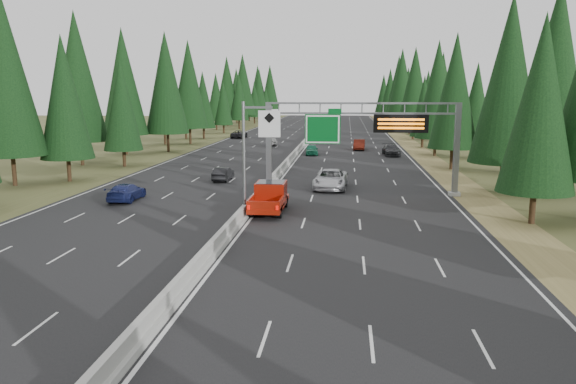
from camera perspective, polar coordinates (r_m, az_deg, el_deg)
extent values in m
cube|color=black|center=(93.61, 1.62, 4.73)|extent=(32.00, 260.00, 0.08)
cube|color=olive|center=(93.98, 12.54, 4.51)|extent=(3.60, 260.00, 0.06)
cube|color=#3D4620|center=(96.59, -9.01, 4.77)|extent=(3.60, 260.00, 0.06)
cube|color=gray|center=(93.60, 1.62, 4.85)|extent=(0.70, 260.00, 0.30)
cube|color=gray|center=(93.56, 1.62, 5.09)|extent=(0.30, 260.00, 0.60)
cube|color=slate|center=(48.64, -1.97, 4.51)|extent=(0.45, 0.45, 7.80)
cube|color=gray|center=(49.14, -1.94, 0.16)|extent=(0.90, 0.90, 0.30)
cube|color=slate|center=(49.05, 16.75, 4.14)|extent=(0.45, 0.45, 7.80)
cube|color=gray|center=(49.55, 16.54, -0.17)|extent=(0.90, 0.90, 0.30)
cube|color=slate|center=(47.98, 7.54, 8.93)|extent=(15.85, 0.35, 0.16)
cube|color=slate|center=(48.00, 7.52, 7.93)|extent=(15.85, 0.35, 0.16)
cube|color=#054C19|center=(47.84, 3.54, 6.39)|extent=(3.00, 0.10, 2.50)
cube|color=silver|center=(47.78, 3.54, 6.39)|extent=(2.85, 0.02, 2.35)
cube|color=#054C19|center=(47.74, 4.77, 8.17)|extent=(1.10, 0.10, 0.45)
cube|color=black|center=(47.93, 11.39, 6.82)|extent=(4.50, 0.40, 1.50)
cube|color=orange|center=(47.70, 11.43, 7.23)|extent=(3.80, 0.02, 0.18)
cube|color=orange|center=(47.72, 11.41, 6.81)|extent=(3.80, 0.02, 0.18)
cube|color=orange|center=(47.73, 11.40, 6.39)|extent=(3.80, 0.02, 0.18)
cylinder|color=slate|center=(38.86, -4.50, 3.26)|extent=(0.20, 0.20, 8.00)
cube|color=gray|center=(39.51, -4.42, -2.37)|extent=(0.50, 0.50, 0.20)
cube|color=slate|center=(38.44, -3.09, 8.58)|extent=(2.00, 0.15, 0.15)
cube|color=silver|center=(38.25, -1.91, 6.93)|extent=(1.50, 0.06, 1.80)
cylinder|color=black|center=(40.60, 23.58, -1.53)|extent=(0.40, 0.40, 2.19)
cone|color=black|center=(39.91, 24.27, 8.16)|extent=(4.93, 4.93, 11.51)
cylinder|color=black|center=(52.37, 20.94, 1.35)|extent=(0.40, 0.40, 2.70)
cone|color=black|center=(51.88, 21.53, 10.62)|extent=(6.09, 6.09, 14.20)
cylinder|color=black|center=(53.76, 24.80, 1.39)|extent=(0.40, 0.40, 2.88)
cone|color=black|center=(53.31, 25.52, 11.00)|extent=(6.48, 6.48, 15.13)
cylinder|color=black|center=(66.83, 16.28, 3.24)|extent=(0.40, 0.40, 2.45)
cone|color=black|center=(66.42, 16.61, 9.82)|extent=(5.52, 5.52, 12.87)
cylinder|color=black|center=(66.25, 20.95, 2.94)|extent=(0.40, 0.40, 2.50)
cone|color=black|center=(65.84, 21.38, 9.69)|extent=(5.62, 5.62, 13.11)
cylinder|color=black|center=(80.48, 14.69, 4.42)|extent=(0.40, 0.40, 2.52)
cone|color=black|center=(80.14, 14.94, 10.04)|extent=(5.68, 5.68, 13.25)
cylinder|color=black|center=(79.37, 18.34, 3.99)|extent=(0.40, 0.40, 2.03)
cone|color=black|center=(79.02, 18.59, 8.57)|extent=(4.57, 4.57, 10.67)
cylinder|color=black|center=(92.97, 13.48, 4.97)|extent=(0.40, 0.40, 1.84)
cone|color=black|center=(92.67, 13.63, 8.50)|extent=(4.13, 4.13, 9.63)
cylinder|color=black|center=(93.95, 16.58, 5.07)|extent=(0.40, 0.40, 2.47)
cone|color=black|center=(93.66, 16.82, 9.79)|extent=(5.57, 5.57, 12.99)
cylinder|color=black|center=(108.72, 12.57, 5.93)|extent=(0.40, 0.40, 2.74)
cone|color=black|center=(108.49, 12.75, 10.45)|extent=(6.17, 6.17, 14.40)
cylinder|color=black|center=(108.96, 15.17, 5.79)|extent=(0.40, 0.40, 2.58)
cone|color=black|center=(108.71, 15.37, 10.03)|extent=(5.80, 5.80, 13.54)
cylinder|color=black|center=(123.27, 12.23, 6.18)|extent=(0.40, 0.40, 1.81)
cone|color=black|center=(123.05, 12.33, 8.81)|extent=(4.08, 4.08, 9.52)
cylinder|color=black|center=(122.65, 13.86, 6.18)|extent=(0.40, 0.40, 2.14)
cone|color=black|center=(122.42, 13.99, 9.30)|extent=(4.82, 4.82, 11.25)
cylinder|color=black|center=(135.80, 11.34, 6.80)|extent=(0.40, 0.40, 3.03)
cone|color=black|center=(135.64, 11.48, 10.79)|extent=(6.81, 6.81, 15.90)
cylinder|color=black|center=(137.66, 13.30, 6.51)|extent=(0.40, 0.40, 1.79)
cone|color=black|center=(137.46, 13.39, 8.83)|extent=(4.03, 4.03, 9.39)
cylinder|color=black|center=(148.30, 11.02, 7.04)|extent=(0.40, 0.40, 2.91)
cone|color=black|center=(148.14, 11.14, 10.56)|extent=(6.55, 6.55, 15.29)
cylinder|color=black|center=(149.80, 12.76, 7.03)|extent=(0.40, 0.40, 3.03)
cone|color=black|center=(149.65, 12.90, 10.65)|extent=(6.81, 6.81, 15.89)
cylinder|color=black|center=(164.79, 10.22, 7.27)|extent=(0.40, 0.40, 2.50)
cone|color=black|center=(164.63, 10.31, 9.99)|extent=(5.63, 5.63, 13.13)
cylinder|color=black|center=(163.88, 11.97, 7.21)|extent=(0.40, 0.40, 2.54)
cone|color=black|center=(163.72, 12.07, 9.98)|extent=(5.71, 5.71, 13.32)
cylinder|color=black|center=(177.96, 10.07, 7.40)|extent=(0.40, 0.40, 2.09)
cone|color=black|center=(177.80, 10.14, 9.50)|extent=(4.70, 4.70, 10.97)
cylinder|color=black|center=(178.69, 11.61, 7.51)|extent=(0.40, 0.40, 3.02)
cone|color=black|center=(178.56, 11.72, 10.54)|extent=(6.81, 6.81, 15.88)
cylinder|color=black|center=(192.63, 9.61, 7.64)|extent=(0.40, 0.40, 2.39)
cone|color=black|center=(192.49, 9.68, 9.87)|extent=(5.38, 5.38, 12.55)
cylinder|color=black|center=(191.28, 11.25, 7.58)|extent=(0.40, 0.40, 2.42)
cone|color=black|center=(191.13, 11.33, 9.85)|extent=(5.45, 5.45, 12.71)
cylinder|color=black|center=(202.93, 9.79, 7.68)|extent=(0.40, 0.40, 1.92)
cone|color=black|center=(202.80, 9.84, 9.38)|extent=(4.32, 4.32, 10.07)
cylinder|color=black|center=(204.62, 10.69, 7.68)|extent=(0.40, 0.40, 1.94)
cone|color=black|center=(204.48, 10.75, 9.38)|extent=(4.37, 4.37, 10.19)
cylinder|color=black|center=(59.68, -21.35, 2.11)|extent=(0.40, 0.40, 2.28)
cone|color=black|center=(59.21, -21.79, 8.96)|extent=(5.13, 5.13, 11.98)
cylinder|color=black|center=(58.98, -26.07, 1.97)|extent=(0.40, 0.40, 2.86)
cone|color=black|center=(58.57, -26.75, 10.67)|extent=(6.44, 6.44, 15.04)
cylinder|color=black|center=(69.30, -16.30, 3.28)|extent=(0.40, 0.40, 2.01)
cone|color=black|center=(68.89, -16.56, 8.46)|extent=(4.51, 4.51, 10.53)
cylinder|color=black|center=(72.63, -20.20, 3.72)|extent=(0.40, 0.40, 2.92)
cone|color=black|center=(72.30, -20.64, 10.93)|extent=(6.58, 6.58, 15.35)
cylinder|color=black|center=(85.37, -12.08, 4.92)|extent=(0.40, 0.40, 2.80)
cone|color=black|center=(85.08, -12.30, 10.81)|extent=(6.31, 6.31, 14.71)
cylinder|color=black|center=(83.60, -16.09, 4.66)|extent=(0.40, 0.40, 2.83)
cone|color=black|center=(83.31, -16.39, 10.72)|extent=(6.36, 6.36, 14.85)
cylinder|color=black|center=(97.97, -9.90, 5.62)|extent=(0.40, 0.40, 2.80)
cone|color=black|center=(97.71, -10.05, 10.73)|extent=(6.29, 6.29, 14.68)
cylinder|color=black|center=(98.46, -12.39, 5.52)|extent=(0.40, 0.40, 2.69)
cone|color=black|center=(98.19, -12.57, 10.42)|extent=(6.05, 6.05, 14.13)
cylinder|color=black|center=(110.05, -8.55, 5.93)|extent=(0.40, 0.40, 2.05)
cone|color=black|center=(109.79, -8.64, 9.26)|extent=(4.62, 4.62, 10.77)
cylinder|color=black|center=(110.24, -10.31, 5.84)|extent=(0.40, 0.40, 1.87)
cone|color=black|center=(109.99, -10.41, 8.88)|extent=(4.21, 4.21, 9.83)
cylinder|color=black|center=(124.25, -6.54, 6.37)|extent=(0.40, 0.40, 1.84)
cone|color=black|center=(124.02, -6.60, 9.02)|extent=(4.14, 4.14, 9.65)
cylinder|color=black|center=(124.14, -8.52, 6.32)|extent=(0.40, 0.40, 1.79)
cone|color=black|center=(123.92, -8.59, 8.90)|extent=(4.03, 4.03, 9.41)
cylinder|color=black|center=(139.00, -4.98, 6.85)|extent=(0.40, 0.40, 2.18)
cone|color=black|center=(138.80, -5.02, 9.65)|extent=(4.90, 4.90, 11.43)
cylinder|color=black|center=(136.62, -7.27, 6.75)|extent=(0.40, 0.40, 2.16)
cone|color=black|center=(136.42, -7.33, 9.58)|extent=(4.85, 4.85, 11.33)
cylinder|color=black|center=(151.71, -4.57, 7.28)|extent=(0.40, 0.40, 3.03)
cone|color=black|center=(151.56, -4.62, 10.85)|extent=(6.82, 6.82, 15.90)
cylinder|color=black|center=(152.27, -6.15, 7.24)|extent=(0.40, 0.40, 2.93)
cone|color=black|center=(152.12, -6.21, 10.68)|extent=(6.58, 6.58, 15.36)
cylinder|color=black|center=(163.38, -3.43, 7.29)|extent=(0.40, 0.40, 1.92)
cone|color=black|center=(163.21, -3.45, 9.39)|extent=(4.31, 4.31, 10.05)
cylinder|color=black|center=(165.74, -5.21, 7.41)|extent=(0.40, 0.40, 2.53)
cone|color=black|center=(165.58, -5.26, 10.15)|extent=(5.70, 5.70, 13.30)
cylinder|color=black|center=(176.88, -2.98, 7.59)|extent=(0.40, 0.40, 2.53)
cone|color=black|center=(176.72, -3.01, 10.15)|extent=(5.69, 5.69, 13.27)
cylinder|color=black|center=(179.84, -3.97, 7.50)|extent=(0.40, 0.40, 1.77)
cone|color=black|center=(179.68, -3.99, 9.27)|extent=(3.98, 3.98, 9.30)
cylinder|color=black|center=(191.35, -2.28, 7.67)|extent=(0.40, 0.40, 1.78)
cone|color=black|center=(191.20, -2.29, 9.33)|extent=(4.00, 4.00, 9.34)
cylinder|color=black|center=(193.48, -3.06, 7.85)|extent=(0.40, 0.40, 2.88)
cone|color=black|center=(193.36, -3.09, 10.52)|extent=(6.49, 6.49, 15.14)
cylinder|color=black|center=(205.85, -1.83, 8.01)|extent=(0.40, 0.40, 3.01)
cone|color=black|center=(205.74, -1.85, 10.62)|extent=(6.77, 6.77, 15.79)
cylinder|color=black|center=(207.76, -2.91, 7.99)|extent=(0.40, 0.40, 2.78)
cone|color=black|center=(207.64, -2.93, 10.39)|extent=(6.27, 6.27, 14.62)
imported|color=#B8B8BE|center=(50.98, 4.36, 1.31)|extent=(3.21, 6.37, 1.73)
cylinder|color=black|center=(39.18, -3.71, -1.93)|extent=(0.34, 0.91, 0.91)
cylinder|color=black|center=(38.91, -0.89, -2.00)|extent=(0.34, 0.91, 0.91)
cylinder|color=black|center=(42.82, -2.87, -0.90)|extent=(0.34, 0.91, 0.91)
cylinder|color=black|center=(42.57, -0.29, -0.95)|extent=(0.34, 0.91, 0.91)
cube|color=#971809|center=(40.88, -1.92, -1.17)|extent=(2.28, 6.38, 0.34)
cube|color=#971809|center=(41.73, -1.73, 0.17)|extent=(2.16, 2.51, 1.25)
cube|color=black|center=(41.67, -1.74, 0.63)|extent=(1.94, 2.16, 0.63)
cube|color=#971809|center=(39.31, -3.82, -1.05)|extent=(0.11, 2.73, 0.68)
cube|color=#971809|center=(39.00, -0.69, -1.11)|extent=(0.11, 2.73, 0.68)
cube|color=#971809|center=(37.81, -2.56, -1.48)|extent=(2.28, 0.11, 0.68)
imported|color=#145B3E|center=(79.14, 2.42, 4.33)|extent=(2.06, 4.45, 1.48)
imported|color=#4F140B|center=(86.92, 7.26, 4.80)|extent=(1.93, 4.89, 1.58)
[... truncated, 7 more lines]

